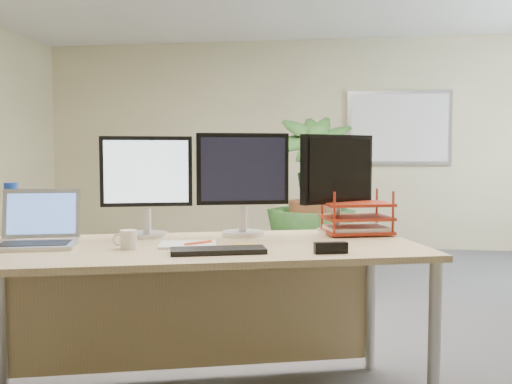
# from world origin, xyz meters

# --- Properties ---
(floor) EXTENTS (8.00, 8.00, 0.00)m
(floor) POSITION_xyz_m (0.00, 0.00, 0.00)
(floor) COLOR #4E4D53
(floor) RESTS_ON ground
(back_wall) EXTENTS (7.00, 0.04, 2.70)m
(back_wall) POSITION_xyz_m (0.00, 4.00, 1.35)
(back_wall) COLOR #C6BA8C
(back_wall) RESTS_ON floor
(whiteboard) EXTENTS (1.30, 0.04, 0.95)m
(whiteboard) POSITION_xyz_m (1.20, 3.97, 1.55)
(whiteboard) COLOR #B3B3B8
(whiteboard) RESTS_ON back_wall
(desk) EXTENTS (2.26, 1.47, 0.81)m
(desk) POSITION_xyz_m (-0.24, -0.79, 0.63)
(desk) COLOR tan
(desk) RESTS_ON floor
(floor_plant) EXTENTS (0.92, 0.92, 1.50)m
(floor_plant) POSITION_xyz_m (0.20, 1.66, 0.75)
(floor_plant) COLOR #183915
(floor_plant) RESTS_ON floor
(monitor_left) EXTENTS (0.46, 0.21, 0.52)m
(monitor_left) POSITION_xyz_m (-0.53, -0.68, 1.10)
(monitor_left) COLOR silver
(monitor_left) RESTS_ON desk
(monitor_right) EXTENTS (0.47, 0.22, 0.54)m
(monitor_right) POSITION_xyz_m (-0.05, -0.57, 1.11)
(monitor_right) COLOR silver
(monitor_right) RESTS_ON desk
(monitor_dark) EXTENTS (0.38, 0.35, 0.53)m
(monitor_dark) POSITION_xyz_m (0.44, -0.40, 1.11)
(monitor_dark) COLOR silver
(monitor_dark) RESTS_ON desk
(laptop) EXTENTS (0.44, 0.41, 0.26)m
(laptop) POSITION_xyz_m (-0.95, -1.02, 0.87)
(laptop) COLOR #B3B3B8
(laptop) RESTS_ON desk
(keyboard) EXTENTS (0.43, 0.25, 0.02)m
(keyboard) POSITION_xyz_m (-0.07, -1.10, 0.82)
(keyboard) COLOR black
(keyboard) RESTS_ON desk
(coffee_mug) EXTENTS (0.11, 0.08, 0.09)m
(coffee_mug) POSITION_xyz_m (-0.50, -1.05, 0.85)
(coffee_mug) COLOR white
(coffee_mug) RESTS_ON desk
(spiral_notebook) EXTENTS (0.30, 0.25, 0.01)m
(spiral_notebook) POSITION_xyz_m (-0.25, -0.93, 0.81)
(spiral_notebook) COLOR white
(spiral_notebook) RESTS_ON desk
(orange_pen) EXTENTS (0.11, 0.12, 0.01)m
(orange_pen) POSITION_xyz_m (-0.19, -0.95, 0.82)
(orange_pen) COLOR #FF501C
(orange_pen) RESTS_ON spiral_notebook
(yellow_highlighter) EXTENTS (0.12, 0.05, 0.02)m
(yellow_highlighter) POSITION_xyz_m (0.02, -0.93, 0.81)
(yellow_highlighter) COLOR yellow
(yellow_highlighter) RESTS_ON desk
(water_bottle) EXTENTS (0.07, 0.07, 0.29)m
(water_bottle) POSITION_xyz_m (-1.17, -0.88, 0.94)
(water_bottle) COLOR silver
(water_bottle) RESTS_ON desk
(letter_tray) EXTENTS (0.41, 0.35, 0.16)m
(letter_tray) POSITION_xyz_m (0.54, -0.43, 0.88)
(letter_tray) COLOR #A42814
(letter_tray) RESTS_ON desk
(stapler) EXTENTS (0.15, 0.08, 0.05)m
(stapler) POSITION_xyz_m (0.42, -1.04, 0.83)
(stapler) COLOR black
(stapler) RESTS_ON desk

